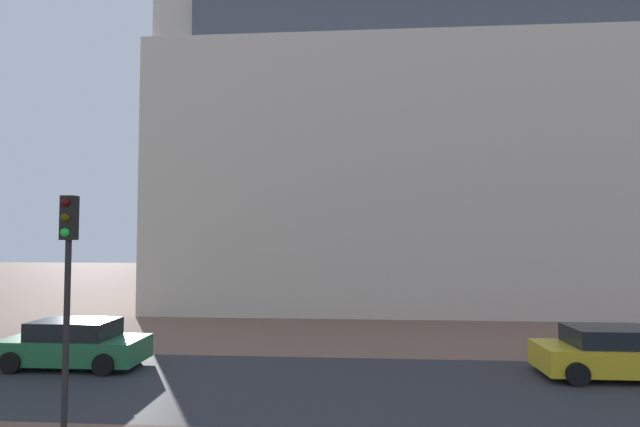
% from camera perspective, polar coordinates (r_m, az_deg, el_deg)
% --- Properties ---
extents(ground_plane, '(120.00, 120.00, 0.00)m').
position_cam_1_polar(ground_plane, '(15.42, 1.96, -18.01)').
color(ground_plane, brown).
extents(street_asphalt_strip, '(120.00, 6.11, 0.00)m').
position_cam_1_polar(street_asphalt_strip, '(13.93, 1.71, -19.66)').
color(street_asphalt_strip, '#2D2D33').
rests_on(street_asphalt_strip, ground_plane).
extents(landmark_building, '(28.64, 14.31, 34.19)m').
position_cam_1_polar(landmark_building, '(31.48, 10.14, 6.32)').
color(landmark_building, beige).
rests_on(landmark_building, ground_plane).
extents(car_yellow, '(4.04, 2.00, 1.43)m').
position_cam_1_polar(car_yellow, '(16.75, 31.08, -13.96)').
color(car_yellow, gold).
rests_on(car_yellow, ground_plane).
extents(car_green, '(4.34, 1.96, 1.44)m').
position_cam_1_polar(car_green, '(17.41, -27.02, -13.60)').
color(car_green, '#287042').
rests_on(car_green, ground_plane).
extents(traffic_light_pole, '(0.28, 0.34, 4.88)m').
position_cam_1_polar(traffic_light_pole, '(11.04, -27.66, -5.82)').
color(traffic_light_pole, black).
rests_on(traffic_light_pole, ground_plane).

